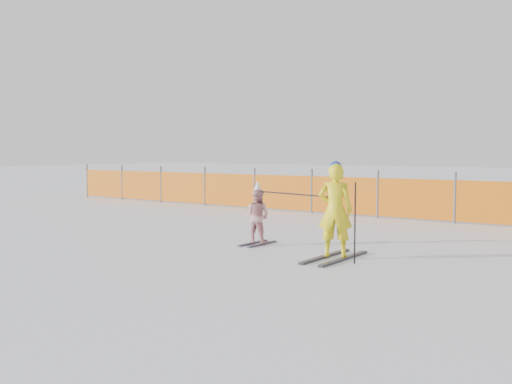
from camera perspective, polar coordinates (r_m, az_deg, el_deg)
ground at (r=10.06m, az=-1.68°, el=-5.85°), size 120.00×120.00×0.00m
adult at (r=9.26m, az=7.92°, el=-1.86°), size 0.64×1.55×1.58m
child at (r=10.63m, az=0.15°, el=-2.35°), size 0.51×0.85×1.19m
ski_poles at (r=9.45m, az=6.25°, el=-1.39°), size 2.20×0.63×1.26m
safety_fence at (r=16.99m, az=1.28°, el=0.07°), size 17.17×0.06×1.25m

